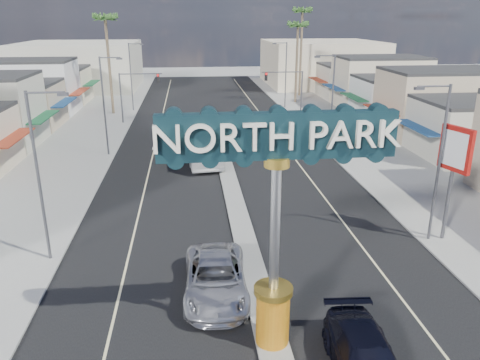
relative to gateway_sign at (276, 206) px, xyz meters
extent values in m
plane|color=gray|center=(0.00, 28.02, -5.93)|extent=(160.00, 160.00, 0.00)
cube|color=black|center=(0.00, 28.02, -5.92)|extent=(20.00, 120.00, 0.01)
cube|color=gray|center=(0.00, 12.02, -5.85)|extent=(1.30, 30.00, 0.16)
cube|color=gray|center=(-14.00, 28.02, -5.87)|extent=(8.00, 120.00, 0.12)
cube|color=gray|center=(14.00, 28.02, -5.87)|extent=(8.00, 120.00, 0.12)
cube|color=beige|center=(-24.00, 41.02, -2.93)|extent=(12.00, 42.00, 6.00)
cube|color=#B7B29E|center=(24.00, 41.02, -2.93)|extent=(12.00, 42.00, 6.00)
cube|color=#B7B29E|center=(-22.00, 73.02, -1.93)|extent=(20.00, 20.00, 8.00)
cube|color=beige|center=(22.00, 73.02, -1.93)|extent=(20.00, 20.00, 8.00)
cylinder|color=#D16710|center=(0.00, 0.02, -4.67)|extent=(1.30, 1.30, 2.20)
cylinder|color=gold|center=(0.00, 0.02, -3.44)|extent=(1.50, 1.50, 0.25)
cylinder|color=#B7B7BC|center=(0.00, 0.02, -0.92)|extent=(0.36, 0.36, 4.80)
cylinder|color=gold|center=(0.00, 0.02, 1.66)|extent=(0.90, 0.90, 0.35)
cube|color=black|center=(0.00, 0.02, 2.58)|extent=(8.20, 0.50, 1.60)
cylinder|color=#47474C|center=(-11.00, 42.02, -2.93)|extent=(0.18, 0.18, 6.00)
cylinder|color=#47474C|center=(-8.50, 42.02, -0.03)|extent=(5.00, 0.12, 0.12)
cube|color=black|center=(-6.50, 42.02, -0.53)|extent=(0.32, 0.32, 1.00)
sphere|color=red|center=(-6.50, 41.84, -0.21)|extent=(0.22, 0.22, 0.22)
cylinder|color=#47474C|center=(11.00, 42.02, -2.93)|extent=(0.18, 0.18, 6.00)
cylinder|color=#47474C|center=(8.50, 42.02, -0.03)|extent=(5.00, 0.12, 0.12)
cube|color=black|center=(6.50, 42.02, -0.53)|extent=(0.32, 0.32, 1.00)
sphere|color=red|center=(6.50, 41.84, -0.21)|extent=(0.22, 0.22, 0.22)
cylinder|color=#47474C|center=(-10.60, 8.02, -1.43)|extent=(0.16, 0.16, 9.00)
cylinder|color=#47474C|center=(-9.70, 8.02, 2.97)|extent=(1.80, 0.10, 0.10)
cube|color=#47474C|center=(-8.90, 8.02, 2.87)|extent=(0.50, 0.22, 0.15)
cylinder|color=#47474C|center=(-10.60, 28.02, -1.43)|extent=(0.16, 0.16, 9.00)
cylinder|color=#47474C|center=(-9.70, 28.02, 2.97)|extent=(1.80, 0.10, 0.10)
cube|color=#47474C|center=(-8.90, 28.02, 2.87)|extent=(0.50, 0.22, 0.15)
cylinder|color=#47474C|center=(-10.60, 50.02, -1.43)|extent=(0.16, 0.16, 9.00)
cylinder|color=#47474C|center=(-9.70, 50.02, 2.97)|extent=(1.80, 0.10, 0.10)
cube|color=#47474C|center=(-8.90, 50.02, 2.87)|extent=(0.50, 0.22, 0.15)
cylinder|color=#47474C|center=(10.60, 8.02, -1.43)|extent=(0.16, 0.16, 9.00)
cylinder|color=#47474C|center=(9.70, 8.02, 2.97)|extent=(1.80, 0.10, 0.10)
cube|color=#47474C|center=(8.90, 8.02, 2.87)|extent=(0.50, 0.22, 0.15)
cylinder|color=#47474C|center=(10.60, 28.02, -1.43)|extent=(0.16, 0.16, 9.00)
cylinder|color=#47474C|center=(9.70, 28.02, 2.97)|extent=(1.80, 0.10, 0.10)
cube|color=#47474C|center=(8.90, 28.02, 2.87)|extent=(0.50, 0.22, 0.15)
cylinder|color=#47474C|center=(10.60, 50.02, -1.43)|extent=(0.16, 0.16, 9.00)
cylinder|color=#47474C|center=(9.70, 50.02, 2.97)|extent=(1.80, 0.10, 0.10)
cube|color=#47474C|center=(8.90, 50.02, 2.87)|extent=(0.50, 0.22, 0.15)
cylinder|color=brown|center=(-13.00, 48.02, 0.07)|extent=(0.36, 0.36, 12.00)
cylinder|color=brown|center=(13.00, 54.02, -0.43)|extent=(0.36, 0.36, 11.00)
cylinder|color=brown|center=(15.00, 60.02, 0.57)|extent=(0.36, 0.36, 13.00)
imported|color=silver|center=(-2.00, 3.80, -5.07)|extent=(3.07, 6.28, 1.72)
imported|color=black|center=(2.97, -2.21, -5.11)|extent=(2.63, 5.75, 1.63)
imported|color=white|center=(5.66, 36.00, -5.23)|extent=(1.85, 4.36, 1.40)
imported|color=silver|center=(-2.00, 26.52, -4.36)|extent=(3.52, 11.46, 3.14)
cylinder|color=#47474C|center=(11.45, 8.04, -3.75)|extent=(0.21, 0.21, 4.12)
cube|color=maroon|center=(11.45, 8.04, -0.45)|extent=(0.88, 2.04, 2.47)
cube|color=white|center=(11.31, 8.00, -0.45)|extent=(0.53, 1.58, 1.96)
camera|label=1|loc=(-2.93, -15.13, 6.38)|focal=35.00mm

